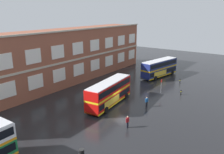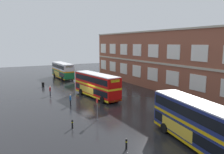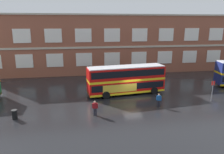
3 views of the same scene
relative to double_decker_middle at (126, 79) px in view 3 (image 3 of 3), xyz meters
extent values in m
plane|color=black|center=(0.56, 0.17, -2.15)|extent=(120.00, 120.00, 0.00)
cube|color=brown|center=(2.70, 16.17, 3.55)|extent=(54.56, 8.00, 11.39)
cube|color=#B2A893|center=(2.70, 12.09, 3.32)|extent=(54.56, 0.16, 0.36)
cube|color=#B2A893|center=(2.70, 12.12, 9.39)|extent=(54.56, 0.28, 0.30)
cube|color=silver|center=(-16.40, 12.11, 1.04)|extent=(3.06, 0.12, 2.51)
cube|color=silver|center=(-10.94, 12.11, 1.04)|extent=(3.06, 0.12, 2.51)
cube|color=silver|center=(-5.49, 12.11, 1.04)|extent=(3.06, 0.12, 2.51)
cube|color=silver|center=(-0.03, 12.11, 1.04)|extent=(3.06, 0.12, 2.51)
cube|color=silver|center=(5.43, 12.11, 1.04)|extent=(3.06, 0.12, 2.51)
cube|color=silver|center=(10.88, 12.11, 1.04)|extent=(3.06, 0.12, 2.51)
cube|color=silver|center=(16.34, 12.11, 1.04)|extent=(3.06, 0.12, 2.51)
cube|color=silver|center=(21.79, 12.11, 1.04)|extent=(3.06, 0.12, 2.51)
cube|color=silver|center=(-16.40, 12.11, 5.60)|extent=(3.06, 0.12, 2.51)
cube|color=silver|center=(-10.94, 12.11, 5.60)|extent=(3.06, 0.12, 2.51)
cube|color=silver|center=(-5.49, 12.11, 5.60)|extent=(3.06, 0.12, 2.51)
cube|color=silver|center=(-0.03, 12.11, 5.60)|extent=(3.06, 0.12, 2.51)
cube|color=silver|center=(5.43, 12.11, 5.60)|extent=(3.06, 0.12, 2.51)
cube|color=silver|center=(10.88, 12.11, 5.60)|extent=(3.06, 0.12, 2.51)
cube|color=silver|center=(16.34, 12.11, 5.60)|extent=(3.06, 0.12, 2.51)
cube|color=silver|center=(21.79, 12.11, 5.60)|extent=(3.06, 0.12, 2.51)
cube|color=red|center=(0.00, 0.00, -0.92)|extent=(11.22, 3.82, 1.75)
cube|color=black|center=(0.00, 0.00, -0.71)|extent=(10.79, 3.81, 0.90)
cube|color=yellow|center=(0.00, 0.00, 0.10)|extent=(11.22, 3.82, 0.30)
cube|color=red|center=(0.00, 0.00, 1.03)|extent=(11.22, 3.82, 1.55)
cube|color=black|center=(0.00, 0.00, 1.10)|extent=(10.79, 3.81, 0.90)
cube|color=yellow|center=(0.00, 0.00, -1.66)|extent=(11.22, 3.84, 0.28)
cube|color=silver|center=(0.00, 0.00, 1.86)|extent=(10.99, 3.69, 0.12)
cube|color=gold|center=(-1.16, -1.43, -0.84)|extent=(4.81, 0.59, 1.10)
cube|color=yellow|center=(5.43, 0.64, 1.45)|extent=(0.25, 1.65, 0.40)
cylinder|color=black|center=(3.97, -0.82, -1.63)|extent=(1.07, 0.44, 1.04)
cylinder|color=black|center=(3.67, 1.72, -1.63)|extent=(1.07, 0.44, 1.04)
cylinder|color=black|center=(-3.13, -1.65, -1.63)|extent=(1.07, 0.44, 1.04)
cylinder|color=black|center=(-3.43, 0.88, -1.63)|extent=(1.07, 0.44, 1.04)
cylinder|color=black|center=(-5.16, -6.74, -1.72)|extent=(0.18, 0.18, 0.85)
cylinder|color=black|center=(-4.96, -6.78, -1.72)|extent=(0.18, 0.18, 0.85)
cube|color=maroon|center=(-5.06, -6.76, -1.00)|extent=(0.43, 0.30, 0.60)
cylinder|color=maroon|center=(-5.32, -6.72, -1.03)|extent=(0.13, 0.13, 0.57)
cylinder|color=maroon|center=(-4.81, -6.81, -1.03)|extent=(0.13, 0.13, 0.57)
sphere|color=tan|center=(-5.06, -6.76, -0.56)|extent=(0.22, 0.22, 0.22)
cylinder|color=black|center=(2.88, -5.60, -1.72)|extent=(0.21, 0.21, 0.85)
cylinder|color=black|center=(2.70, -5.52, -1.72)|extent=(0.21, 0.21, 0.85)
cube|color=#194C8C|center=(2.79, -5.56, -1.00)|extent=(0.46, 0.38, 0.60)
cylinder|color=#194C8C|center=(3.03, -5.66, -1.03)|extent=(0.14, 0.14, 0.57)
cylinder|color=#194C8C|center=(2.55, -5.46, -1.03)|extent=(0.14, 0.14, 0.57)
sphere|color=tan|center=(2.79, -5.56, -0.56)|extent=(0.22, 0.22, 0.22)
cylinder|color=slate|center=(10.46, -4.66, -0.80)|extent=(0.10, 0.10, 2.70)
cube|color=red|center=(10.46, -4.68, 0.27)|extent=(0.44, 0.04, 0.56)
cylinder|color=black|center=(-13.59, -6.31, -1.67)|extent=(0.56, 0.56, 0.95)
cylinder|color=black|center=(-13.59, -6.31, -1.16)|extent=(0.60, 0.60, 0.08)
camera|label=1|loc=(-29.17, -21.51, 13.14)|focal=36.98mm
camera|label=2|loc=(34.07, -15.41, 7.15)|focal=35.54mm
camera|label=3|loc=(-6.78, -28.64, 7.73)|focal=34.15mm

